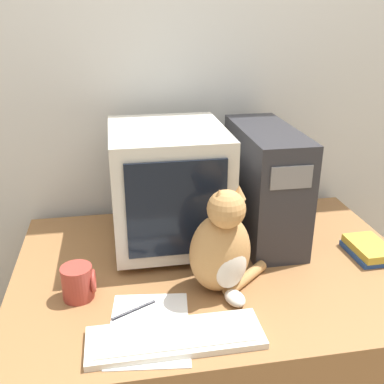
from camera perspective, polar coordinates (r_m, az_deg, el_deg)
The scene contains 10 objects.
wall_back at distance 1.80m, azimuth -0.39°, elevation 14.82°, with size 7.00×0.05×2.50m.
desk at distance 1.71m, azimuth 2.76°, elevation -19.23°, with size 1.30×0.91×0.71m.
crt_monitor at distance 1.54m, azimuth -3.03°, elevation 0.81°, with size 0.38×0.43×0.42m.
computer_tower at distance 1.62m, azimuth 9.19°, elevation 1.06°, with size 0.19×0.47×0.40m.
keyboard at distance 1.20m, azimuth -2.12°, elevation -17.97°, with size 0.45×0.14×0.02m.
cat at distance 1.31m, azimuth 3.90°, elevation -7.16°, with size 0.28×0.23×0.34m.
book_stack at distance 1.65m, azimuth 21.58°, elevation -6.81°, with size 0.13×0.18×0.04m.
pen at distance 1.30m, azimuth -7.40°, elevation -14.67°, with size 0.13×0.07×0.01m.
paper_sheet at distance 1.24m, azimuth -5.46°, elevation -16.80°, with size 0.24×0.32×0.00m.
mug at distance 1.36m, azimuth -14.21°, elevation -11.07°, with size 0.10×0.09×0.10m.
Camera 1 is at (-0.30, -0.79, 1.50)m, focal length 42.00 mm.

